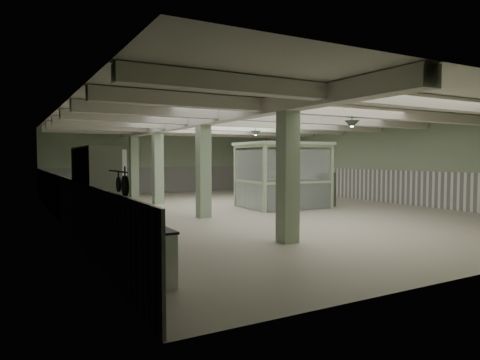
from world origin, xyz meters
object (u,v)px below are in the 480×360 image
guard_booth (282,164)px  filing_cabinet (326,189)px  prep_counter (119,239)px  walkin_cooler (96,193)px

guard_booth → filing_cabinet: size_ratio=2.43×
prep_counter → guard_booth: guard_booth is taller
prep_counter → filing_cabinet: bearing=29.1°
guard_booth → walkin_cooler: bearing=-149.9°
prep_counter → guard_booth: bearing=37.2°
prep_counter → filing_cabinet: size_ratio=3.18×
guard_booth → prep_counter: bearing=-139.8°
guard_booth → filing_cabinet: (1.87, -0.59, -1.09)m
walkin_cooler → prep_counter: bearing=-87.6°
walkin_cooler → guard_booth: guard_booth is taller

